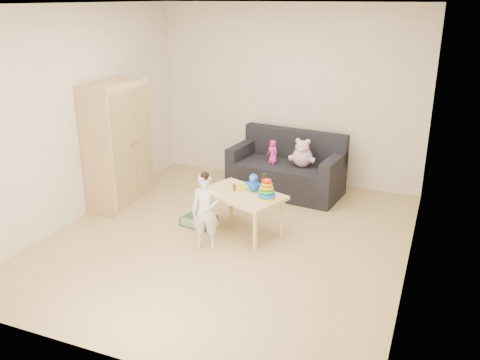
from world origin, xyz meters
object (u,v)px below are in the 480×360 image
at_px(sofa, 286,178).
at_px(play_table, 242,213).
at_px(toddler, 206,212).
at_px(wardrobe, 118,145).

xyz_separation_m(sofa, play_table, (-0.08, -1.45, 0.03)).
height_order(sofa, play_table, play_table).
bearing_deg(play_table, toddler, -114.61).
distance_m(play_table, toddler, 0.58).
bearing_deg(wardrobe, toddler, -23.80).
bearing_deg(sofa, play_table, -86.86).
relative_size(play_table, toddler, 1.12).
height_order(wardrobe, toddler, wardrobe).
bearing_deg(wardrobe, sofa, 32.63).
distance_m(wardrobe, toddler, 1.81).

